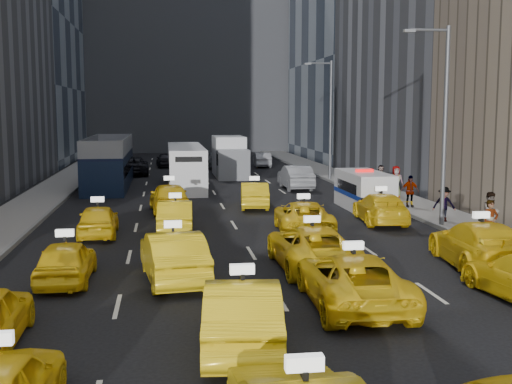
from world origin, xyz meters
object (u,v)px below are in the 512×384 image
city_bus (186,167)px  nypd_van (364,191)px  double_decker (109,163)px  box_truck (230,157)px  pedestrian_0 (490,222)px

city_bus → nypd_van: bearing=-51.2°
nypd_van → city_bus: size_ratio=0.47×
double_decker → city_bus: bearing=-6.6°
double_decker → box_truck: 10.95m
double_decker → pedestrian_0: bearing=-51.1°
double_decker → box_truck: bearing=37.3°
city_bus → pedestrian_0: size_ratio=6.41×
double_decker → pedestrian_0: 27.73m
double_decker → nypd_van: bearing=-37.2°
box_truck → pedestrian_0: size_ratio=4.19×
nypd_van → box_truck: 19.17m
city_bus → box_truck: box_truck is taller
nypd_van → double_decker: double_decker is taller
nypd_van → box_truck: (-5.39, 18.39, 0.60)m
double_decker → box_truck: size_ratio=1.63×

